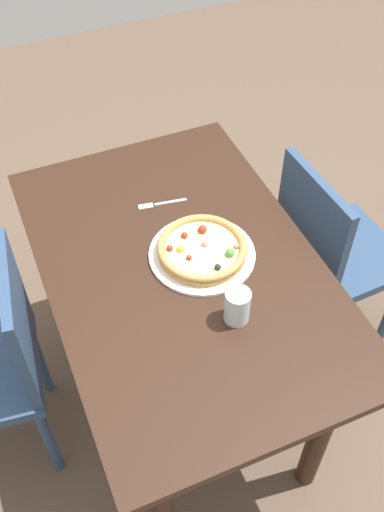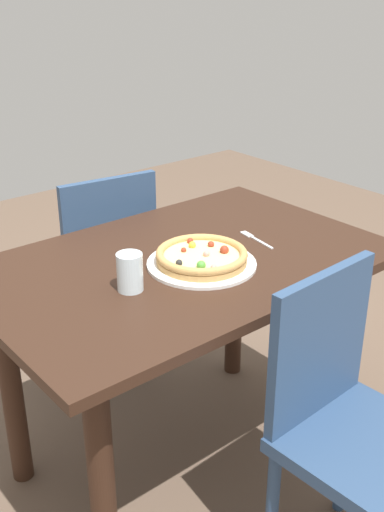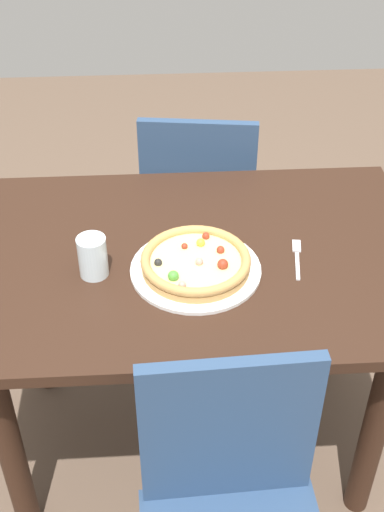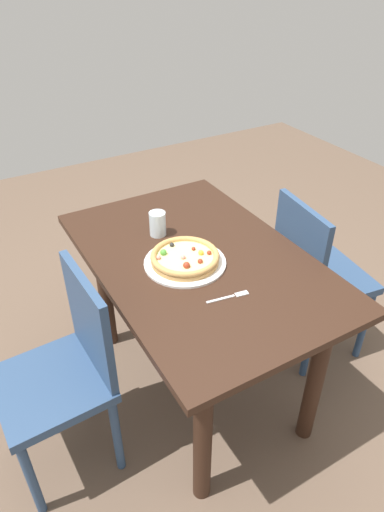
% 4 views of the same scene
% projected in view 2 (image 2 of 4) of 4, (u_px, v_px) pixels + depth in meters
% --- Properties ---
extents(ground_plane, '(6.00, 6.00, 0.00)m').
position_uv_depth(ground_plane, '(184.00, 453.00, 2.24)').
color(ground_plane, brown).
extents(dining_table, '(1.26, 0.82, 0.77)m').
position_uv_depth(dining_table, '(183.00, 297.00, 1.97)').
color(dining_table, '#331E14').
rests_on(dining_table, ground).
extents(chair_near, '(0.42, 0.42, 0.90)m').
position_uv_depth(chair_near, '(350.00, 423.00, 1.63)').
color(chair_near, navy).
rests_on(chair_near, ground).
extents(chair_far, '(0.45, 0.45, 0.90)m').
position_uv_depth(chair_far, '(100.00, 266.00, 2.51)').
color(chair_far, navy).
rests_on(chair_far, ground).
extents(plate, '(0.33, 0.33, 0.01)m').
position_uv_depth(plate, '(202.00, 264.00, 1.87)').
color(plate, white).
rests_on(plate, dining_table).
extents(pizza, '(0.28, 0.28, 0.05)m').
position_uv_depth(pizza, '(202.00, 256.00, 1.86)').
color(pizza, tan).
rests_on(pizza, plate).
extents(fork, '(0.04, 0.17, 0.00)m').
position_uv_depth(fork, '(254.00, 238.00, 2.06)').
color(fork, silver).
rests_on(fork, dining_table).
extents(drinking_glass, '(0.07, 0.07, 0.11)m').
position_uv_depth(drinking_glass, '(130.00, 272.00, 1.71)').
color(drinking_glass, silver).
rests_on(drinking_glass, dining_table).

